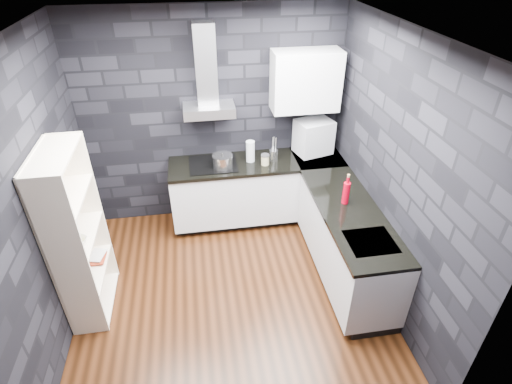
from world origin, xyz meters
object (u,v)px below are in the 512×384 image
object	(u,v)px
appliance_garage	(313,137)
bookshelf	(78,237)
fruit_bowl	(74,243)
glass_vase	(250,151)
pot	(223,162)
utensil_crock	(274,155)
storage_jar	(265,160)
red_bottle	(346,193)

from	to	relation	value
appliance_garage	bookshelf	bearing A→B (deg)	-169.02
fruit_bowl	bookshelf	bearing A→B (deg)	90.00
glass_vase	appliance_garage	size ratio (longest dim) A/B	0.62
pot	bookshelf	bearing A→B (deg)	-143.48
fruit_bowl	utensil_crock	bearing A→B (deg)	31.56
utensil_crock	fruit_bowl	bearing A→B (deg)	-148.44
storage_jar	appliance_garage	size ratio (longest dim) A/B	0.28
pot	fruit_bowl	distance (m)	1.92
glass_vase	appliance_garage	distance (m)	0.84
fruit_bowl	appliance_garage	bearing A→B (deg)	28.18
storage_jar	glass_vase	bearing A→B (deg)	144.10
pot	bookshelf	size ratio (longest dim) A/B	0.13
storage_jar	red_bottle	bearing A→B (deg)	-54.14
appliance_garage	red_bottle	xyz separation A→B (m)	(0.02, -1.17, -0.10)
glass_vase	pot	bearing A→B (deg)	-162.64
fruit_bowl	glass_vase	bearing A→B (deg)	35.97
pot	bookshelf	world-z (taller)	bookshelf
pot	storage_jar	xyz separation A→B (m)	(0.52, -0.01, -0.02)
pot	glass_vase	size ratio (longest dim) A/B	0.89
utensil_crock	bookshelf	distance (m)	2.44
red_bottle	pot	bearing A→B (deg)	141.56
pot	glass_vase	bearing A→B (deg)	17.36
appliance_garage	fruit_bowl	world-z (taller)	appliance_garage
glass_vase	appliance_garage	world-z (taller)	appliance_garage
storage_jar	fruit_bowl	bearing A→B (deg)	-148.78
utensil_crock	bookshelf	xyz separation A→B (m)	(-2.13, -1.18, -0.07)
glass_vase	appliance_garage	xyz separation A→B (m)	(0.83, 0.09, 0.09)
red_bottle	bookshelf	size ratio (longest dim) A/B	0.14
glass_vase	red_bottle	bearing A→B (deg)	-51.47
utensil_crock	glass_vase	bearing A→B (deg)	174.73
glass_vase	red_bottle	xyz separation A→B (m)	(0.86, -1.07, -0.01)
utensil_crock	red_bottle	xyz separation A→B (m)	(0.56, -1.05, 0.05)
storage_jar	red_bottle	xyz separation A→B (m)	(0.69, -0.95, 0.06)
red_bottle	bookshelf	xyz separation A→B (m)	(-2.70, -0.14, -0.12)
appliance_garage	fruit_bowl	xyz separation A→B (m)	(-2.67, -1.43, -0.19)
appliance_garage	red_bottle	distance (m)	1.17
pot	appliance_garage	xyz separation A→B (m)	(1.19, 0.21, 0.14)
storage_jar	utensil_crock	bearing A→B (deg)	36.68
pot	red_bottle	xyz separation A→B (m)	(1.21, -0.96, 0.04)
pot	fruit_bowl	size ratio (longest dim) A/B	1.10
appliance_garage	fruit_bowl	bearing A→B (deg)	-166.88
utensil_crock	fruit_bowl	size ratio (longest dim) A/B	0.64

